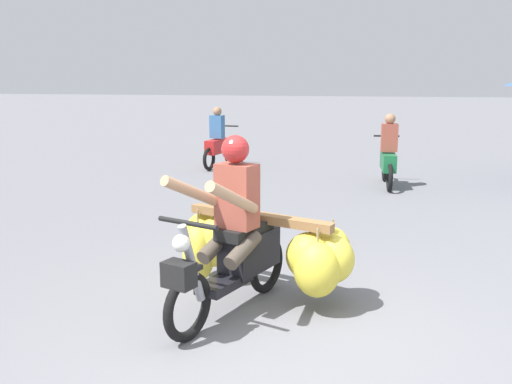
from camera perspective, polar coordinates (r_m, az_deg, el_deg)
name	(u,v)px	position (r m, az deg, el deg)	size (l,w,h in m)	color
ground_plane	(280,363)	(4.26, 2.44, -17.17)	(120.00, 120.00, 0.00)	slate
motorbike_main_loaded	(257,247)	(5.14, 0.08, -5.68)	(1.89, 1.92, 1.58)	black
motorbike_distant_ahead_left	(388,158)	(10.81, 13.45, 3.47)	(0.50, 1.62, 1.40)	black
motorbike_distant_ahead_right	(218,143)	(12.89, -3.91, 5.05)	(0.55, 1.61, 1.40)	black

